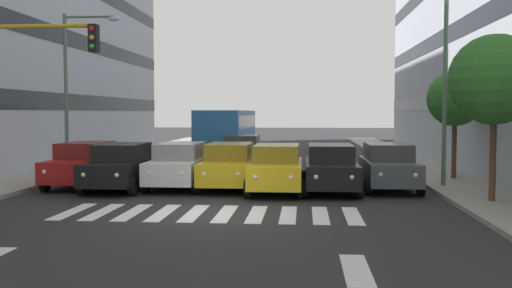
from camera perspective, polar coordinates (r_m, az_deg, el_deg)
name	(u,v)px	position (r m, az deg, el deg)	size (l,w,h in m)	color
ground_plane	(210,213)	(16.34, -4.69, -7.00)	(180.00, 180.00, 0.00)	#262628
crosswalk_markings	(210,213)	(16.34, -4.69, -6.98)	(8.55, 2.80, 0.01)	silver
lane_arrow_0	(356,270)	(10.79, 10.09, -12.37)	(0.50, 2.20, 0.01)	silver
car_0	(388,166)	(21.68, 13.20, -2.18)	(2.02, 4.44, 1.72)	#474C51
car_1	(331,168)	(20.66, 7.55, -2.39)	(2.02, 4.44, 1.72)	black
car_2	(277,168)	(20.40, 2.09, -2.43)	(2.02, 4.44, 1.72)	gold
car_3	(229,166)	(21.34, -2.72, -2.19)	(2.02, 4.44, 1.72)	gold
car_4	(179,165)	(21.78, -7.72, -2.10)	(2.02, 4.44, 1.72)	silver
car_5	(121,166)	(21.69, -13.42, -2.18)	(2.02, 4.44, 1.72)	black
car_6	(84,164)	(23.04, -16.91, -1.92)	(2.02, 4.44, 1.72)	maroon
car_row2_0	(243,151)	(29.03, -1.37, -0.75)	(2.02, 4.44, 1.72)	#474C51
bus_behind_traffic	(228,129)	(35.27, -2.85, 1.54)	(2.78, 10.50, 3.00)	#286BAD
traffic_light_gantry	(4,85)	(17.58, -24.09, 5.47)	(3.96, 0.36, 5.50)	#AD991E
street_lamp_left	(434,58)	(22.26, 17.52, 8.31)	(2.84, 0.28, 7.92)	#4C6B56
street_lamp_right	(74,77)	(26.53, -17.84, 6.45)	(2.59, 0.28, 7.10)	#4C6B56
street_tree_0	(495,80)	(18.93, 22.92, 5.98)	(2.79, 2.79, 5.15)	#513823
street_tree_1	(455,99)	(24.86, 19.44, 4.31)	(2.30, 2.30, 4.46)	#513823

